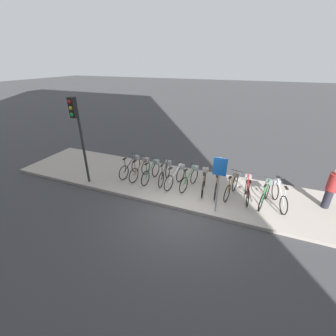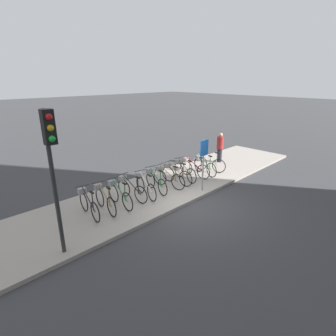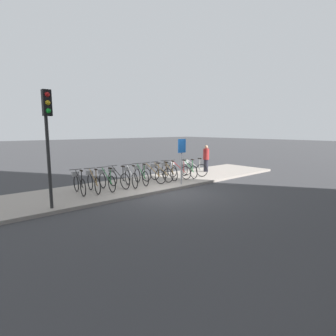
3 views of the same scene
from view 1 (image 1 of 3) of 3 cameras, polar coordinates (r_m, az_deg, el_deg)
name	(u,v)px [view 1 (image 1 of 3)]	position (r m, az deg, el deg)	size (l,w,h in m)	color
ground_plane	(184,212)	(8.23, 4.08, -10.98)	(120.00, 120.00, 0.00)	#38383A
sidewalk	(196,188)	(9.50, 7.23, -5.17)	(16.77, 3.26, 0.12)	#9E9389
parked_bicycle_0	(131,166)	(10.37, -9.32, 0.52)	(0.46, 1.56, 0.96)	black
parked_bicycle_1	(141,169)	(10.06, -6.85, -0.13)	(0.46, 1.56, 0.96)	black
parked_bicycle_2	(152,171)	(9.79, -4.14, -0.75)	(0.46, 1.57, 0.96)	black
parked_bicycle_3	(165,172)	(9.67, -0.69, -1.05)	(0.46, 1.57, 0.96)	black
parked_bicycle_4	(176,176)	(9.37, 2.07, -1.99)	(0.51, 1.54, 0.96)	black
parked_bicycle_5	(190,177)	(9.28, 5.69, -2.40)	(0.49, 1.54, 0.96)	black
parked_bicycle_6	(204,181)	(9.11, 9.14, -3.19)	(0.46, 1.56, 0.96)	black
parked_bicycle_7	(217,183)	(9.07, 12.30, -3.65)	(0.46, 1.56, 0.96)	black
parked_bicycle_8	(232,185)	(9.06, 16.01, -4.14)	(0.48, 1.55, 0.96)	black
parked_bicycle_9	(247,188)	(9.00, 19.53, -4.86)	(0.46, 1.56, 0.96)	black
parked_bicycle_10	(265,193)	(8.93, 23.52, -5.86)	(0.51, 1.54, 0.96)	black
parked_bicycle_11	(279,194)	(9.07, 26.32, -5.97)	(0.59, 1.52, 0.96)	black
pedestrian	(331,188)	(9.62, 36.08, -4.09)	(0.34, 0.34, 1.54)	#23232D
traffic_light	(77,124)	(9.45, -22.07, 10.33)	(0.24, 0.40, 3.58)	#2D2D2D
sign_post	(219,176)	(7.47, 12.82, -2.04)	(0.44, 0.07, 2.03)	#99999E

